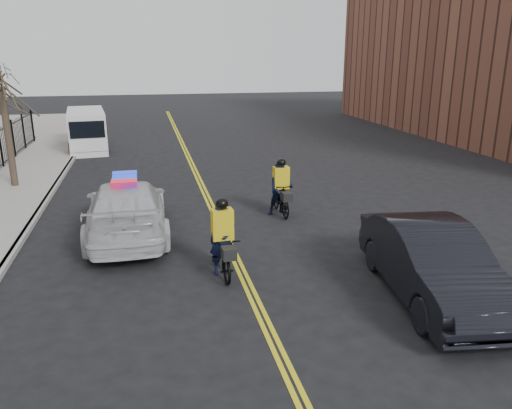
{
  "coord_description": "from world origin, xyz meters",
  "views": [
    {
      "loc": [
        -2.18,
        -11.68,
        5.37
      ],
      "look_at": [
        0.73,
        1.43,
        1.3
      ],
      "focal_mm": 35.0,
      "sensor_mm": 36.0,
      "label": 1
    }
  ],
  "objects_px": {
    "cargo_van": "(87,131)",
    "dark_sedan": "(432,262)",
    "cyclist_far": "(281,193)",
    "police_cruiser": "(127,209)",
    "cyclist_near": "(223,248)"
  },
  "relations": [
    {
      "from": "dark_sedan",
      "to": "cyclist_far",
      "type": "distance_m",
      "value": 6.95
    },
    {
      "from": "police_cruiser",
      "to": "cyclist_near",
      "type": "relative_size",
      "value": 2.83
    },
    {
      "from": "cyclist_near",
      "to": "cyclist_far",
      "type": "distance_m",
      "value": 5.19
    },
    {
      "from": "cyclist_near",
      "to": "police_cruiser",
      "type": "bearing_deg",
      "value": 122.51
    },
    {
      "from": "police_cruiser",
      "to": "cyclist_near",
      "type": "height_order",
      "value": "cyclist_near"
    },
    {
      "from": "cargo_van",
      "to": "dark_sedan",
      "type": "bearing_deg",
      "value": -72.21
    },
    {
      "from": "police_cruiser",
      "to": "cargo_van",
      "type": "height_order",
      "value": "cargo_van"
    },
    {
      "from": "police_cruiser",
      "to": "cyclist_near",
      "type": "bearing_deg",
      "value": 124.74
    },
    {
      "from": "dark_sedan",
      "to": "cyclist_far",
      "type": "bearing_deg",
      "value": 111.04
    },
    {
      "from": "cargo_van",
      "to": "cyclist_near",
      "type": "xyz_separation_m",
      "value": [
        5.01,
        -18.59,
        -0.41
      ]
    },
    {
      "from": "dark_sedan",
      "to": "cargo_van",
      "type": "xyz_separation_m",
      "value": [
        -9.43,
        20.9,
        0.25
      ]
    },
    {
      "from": "cyclist_far",
      "to": "cargo_van",
      "type": "bearing_deg",
      "value": 117.59
    },
    {
      "from": "dark_sedan",
      "to": "cyclist_near",
      "type": "height_order",
      "value": "cyclist_near"
    },
    {
      "from": "cargo_van",
      "to": "cyclist_near",
      "type": "distance_m",
      "value": 19.26
    },
    {
      "from": "cargo_van",
      "to": "cyclist_far",
      "type": "xyz_separation_m",
      "value": [
        7.73,
        -14.16,
        -0.33
      ]
    }
  ]
}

